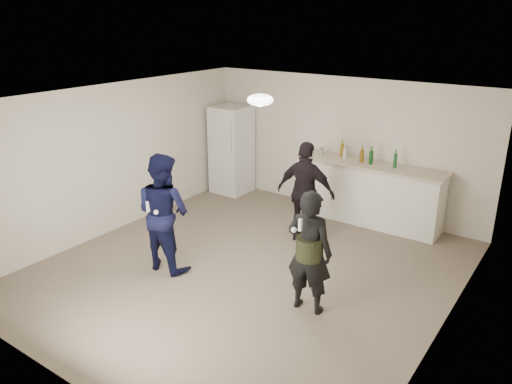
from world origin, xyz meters
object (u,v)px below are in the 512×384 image
Objects in this scene: man at (163,212)px; spectator at (306,193)px; shaker at (321,151)px; woman at (309,252)px; counter at (367,194)px; fridge at (232,150)px.

man reaches higher than spectator.
shaker is at bearing -78.82° from spectator.
woman reaches higher than shaker.
shaker is 0.11× the size of woman.
counter is 3.74m from man.
counter is 15.29× the size of shaker.
counter is at bearing -85.37° from woman.
fridge is at bearing -178.30° from shaker.
woman is 2.05m from spectator.
man is at bearing -103.47° from shaker.
fridge reaches higher than shaker.
man is at bearing 51.71° from spectator.
spectator is at bearing -122.54° from man.
woman is at bearing 114.15° from spectator.
woman is at bearing -175.53° from man.
woman is (1.48, -3.07, -0.37)m from shaker.
woman is at bearing -64.21° from shaker.
shaker is 0.10× the size of spectator.
shaker is 0.10× the size of man.
counter is 1.14m from shaker.
counter is at bearing -118.19° from spectator.
shaker is 1.41m from spectator.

